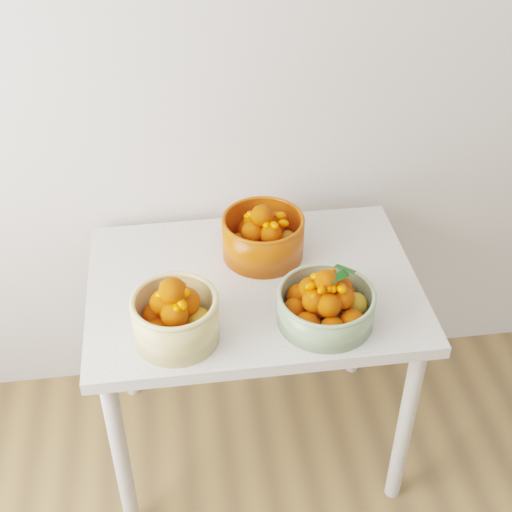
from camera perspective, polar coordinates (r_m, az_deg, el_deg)
The scene contains 4 objects.
table at distance 2.23m, azimuth -0.21°, elevation -3.99°, with size 1.00×0.70×0.75m.
bowl_cream at distance 1.95m, azimuth -6.46°, elevation -4.81°, with size 0.31×0.31×0.21m.
bowl_green at distance 2.01m, azimuth 5.60°, elevation -3.82°, with size 0.30×0.30×0.18m.
bowl_orange at distance 2.23m, azimuth 0.58°, elevation 1.67°, with size 0.32×0.32×0.19m.
Camera 1 is at (-0.60, -0.04, 2.15)m, focal length 50.00 mm.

